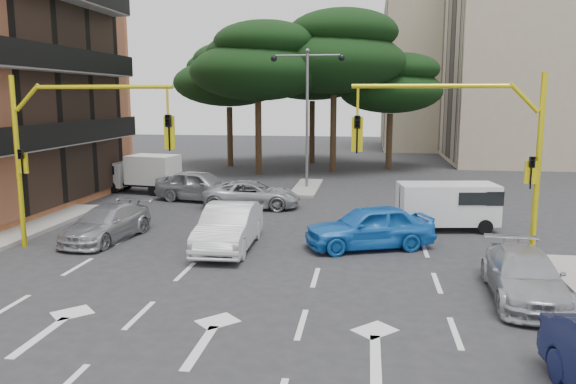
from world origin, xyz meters
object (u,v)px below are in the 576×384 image
Objects in this scene: car_blue_compact at (369,227)px; signal_mast_left at (64,138)px; signal_mast_right at (478,143)px; van_white at (447,206)px; car_silver_parked at (524,276)px; car_silver_cross_b at (200,186)px; car_white_hatch at (229,227)px; car_silver_cross_a at (252,195)px; street_lamp_center at (307,94)px; car_silver_wagon at (107,223)px; box_truck_a at (141,174)px.

signal_mast_left is at bearing -101.83° from car_blue_compact.
van_white is (-0.16, 4.81, -2.93)m from signal_mast_right.
car_blue_compact is 1.19× the size of van_white.
van_white is (-0.96, 7.79, 0.32)m from car_silver_parked.
signal_mast_left reaches higher than car_silver_cross_b.
car_white_hatch is 7.40m from car_silver_cross_a.
street_lamp_center is 1.77× the size of car_silver_parked.
street_lamp_center is 19.22m from car_silver_parked.
signal_mast_left is 15.65m from street_lamp_center.
car_silver_wagon is at bearing 165.66° from car_silver_parked.
signal_mast_right is at bearing -116.73° from box_truck_a.
car_silver_cross_a is 1.00× the size of car_silver_cross_b.
signal_mast_right reaches higher than car_white_hatch.
signal_mast_left is 1.27× the size of car_white_hatch.
signal_mast_right is at bearing 0.00° from signal_mast_left.
car_silver_cross_b is (-3.00, 1.38, 0.15)m from car_silver_cross_a.
signal_mast_left reaches higher than car_blue_compact.
street_lamp_center is at bearing 117.25° from car_silver_parked.
signal_mast_left is 1.37× the size of car_silver_parked.
car_white_hatch is 1.08× the size of car_silver_parked.
car_silver_parked is 7.85m from van_white.
signal_mast_right is 4.75m from car_blue_compact.
box_truck_a is at bearing 141.97° from car_silver_parked.
car_silver_cross_b is at bearing -153.25° from car_blue_compact.
street_lamp_center is (6.80, 14.01, 1.54)m from signal_mast_left.
car_silver_cross_a is at bearing 59.42° from signal_mast_left.
car_silver_cross_b is (1.12, 8.16, 0.16)m from car_silver_wagon.
car_blue_compact is 1.05× the size of box_truck_a.
signal_mast_left is at bearing -159.82° from box_truck_a.
signal_mast_right is 13.40m from car_silver_wagon.
car_silver_parked is (13.72, -4.32, 0.01)m from car_silver_wagon.
van_white reaches higher than car_silver_parked.
car_blue_compact is at bearing 134.88° from car_silver_parked.
street_lamp_center reaches higher than car_silver_cross_a.
car_silver_cross_b is 4.49m from box_truck_a.
signal_mast_left is 1.38× the size of car_silver_wagon.
car_white_hatch is 8.92m from van_white.
van_white is at bearing -54.15° from street_lamp_center.
box_truck_a is (-15.80, 11.54, -2.83)m from signal_mast_right.
car_blue_compact is (10.37, 1.55, -3.11)m from signal_mast_left.
van_white is at bearing 19.69° from signal_mast_left.
car_silver_parked reaches higher than car_silver_wagon.
street_lamp_center is at bearing -152.70° from van_white.
car_blue_compact is 11.69m from car_silver_cross_b.
box_truck_a is (-2.88, 10.20, 0.43)m from car_silver_wagon.
signal_mast_left is at bearing -178.43° from car_silver_cross_b.
box_truck_a reaches higher than car_silver_wagon.
signal_mast_right is 12.42m from car_silver_cross_a.
car_blue_compact is 1.04× the size of car_silver_wagon.
car_blue_compact is 6.07m from car_silver_parked.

